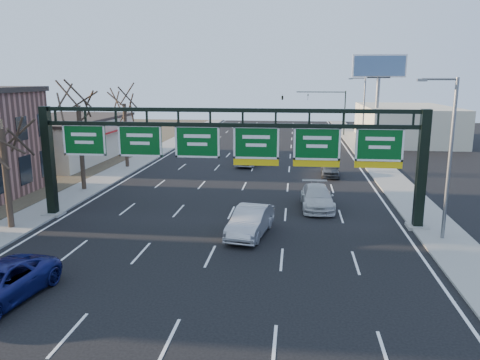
# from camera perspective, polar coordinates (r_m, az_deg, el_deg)

# --- Properties ---
(ground) EXTENTS (160.00, 160.00, 0.00)m
(ground) POSITION_cam_1_polar(r_m,az_deg,el_deg) (22.58, -4.59, -11.09)
(ground) COLOR black
(ground) RESTS_ON ground
(sidewalk_left) EXTENTS (3.00, 120.00, 0.12)m
(sidewalk_left) POSITION_cam_1_polar(r_m,az_deg,el_deg) (44.63, -15.76, 0.37)
(sidewalk_left) COLOR gray
(sidewalk_left) RESTS_ON ground
(sidewalk_right) EXTENTS (3.00, 120.00, 0.12)m
(sidewalk_right) POSITION_cam_1_polar(r_m,az_deg,el_deg) (42.15, 18.40, -0.49)
(sidewalk_right) COLOR gray
(sidewalk_right) RESTS_ON ground
(lane_markings) EXTENTS (21.60, 120.00, 0.01)m
(lane_markings) POSITION_cam_1_polar(r_m,az_deg,el_deg) (41.49, 0.82, -0.12)
(lane_markings) COLOR white
(lane_markings) RESTS_ON ground
(sign_gantry) EXTENTS (24.60, 1.20, 7.20)m
(sign_gantry) POSITION_cam_1_polar(r_m,az_deg,el_deg) (28.91, -1.33, 3.72)
(sign_gantry) COLOR black
(sign_gantry) RESTS_ON ground
(cream_strip) EXTENTS (10.90, 18.40, 4.70)m
(cream_strip) POSITION_cam_1_polar(r_m,az_deg,el_deg) (55.97, -20.66, 4.78)
(cream_strip) COLOR beige
(cream_strip) RESTS_ON ground
(building_right_distant) EXTENTS (12.00, 20.00, 5.00)m
(building_right_distant) POSITION_cam_1_polar(r_m,az_deg,el_deg) (72.34, 19.51, 6.52)
(building_right_distant) COLOR beige
(building_right_distant) RESTS_ON ground
(tree_mid) EXTENTS (3.60, 3.60, 9.24)m
(tree_mid) POSITION_cam_1_polar(r_m,az_deg,el_deg) (39.19, -19.23, 10.05)
(tree_mid) COLOR #33261C
(tree_mid) RESTS_ON sidewalk_left
(tree_far) EXTENTS (3.60, 3.60, 8.86)m
(tree_far) POSITION_cam_1_polar(r_m,az_deg,el_deg) (48.40, -14.01, 10.24)
(tree_far) COLOR #33261C
(tree_far) RESTS_ON sidewalk_left
(streetlight_near) EXTENTS (2.15, 0.22, 9.00)m
(streetlight_near) POSITION_cam_1_polar(r_m,az_deg,el_deg) (27.83, 24.03, 3.26)
(streetlight_near) COLOR slate
(streetlight_near) RESTS_ON sidewalk_right
(streetlight_far) EXTENTS (2.15, 0.22, 9.00)m
(streetlight_far) POSITION_cam_1_polar(r_m,az_deg,el_deg) (60.98, 14.72, 8.30)
(streetlight_far) COLOR slate
(streetlight_far) RESTS_ON sidewalk_right
(billboard_right) EXTENTS (7.00, 0.50, 12.00)m
(billboard_right) POSITION_cam_1_polar(r_m,az_deg,el_deg) (66.16, 16.55, 11.94)
(billboard_right) COLOR slate
(billboard_right) RESTS_ON ground
(traffic_signal_mast) EXTENTS (10.16, 0.54, 7.00)m
(traffic_signal_mast) POSITION_cam_1_polar(r_m,az_deg,el_deg) (75.39, 8.03, 9.59)
(traffic_signal_mast) COLOR black
(traffic_signal_mast) RESTS_ON ground
(car_silver_sedan) EXTENTS (2.57, 5.26, 1.66)m
(car_silver_sedan) POSITION_cam_1_polar(r_m,az_deg,el_deg) (27.18, 1.27, -5.07)
(car_silver_sedan) COLOR #9E9FA3
(car_silver_sedan) RESTS_ON ground
(car_white_wagon) EXTENTS (2.37, 5.42, 1.55)m
(car_white_wagon) POSITION_cam_1_polar(r_m,az_deg,el_deg) (33.22, 9.37, -2.09)
(car_white_wagon) COLOR silver
(car_white_wagon) RESTS_ON ground
(car_grey_far) EXTENTS (1.77, 4.15, 1.40)m
(car_grey_far) POSITION_cam_1_polar(r_m,az_deg,el_deg) (44.28, 10.94, 1.36)
(car_grey_far) COLOR #404345
(car_grey_far) RESTS_ON ground
(car_silver_distant) EXTENTS (2.50, 5.24, 1.66)m
(car_silver_distant) POSITION_cam_1_polar(r_m,az_deg,el_deg) (48.94, 1.12, 2.78)
(car_silver_distant) COLOR #A5A5AA
(car_silver_distant) RESTS_ON ground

